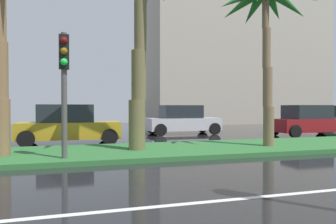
# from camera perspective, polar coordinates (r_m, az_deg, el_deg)

# --- Properties ---
(palm_tree_mid_right) EXTENTS (3.72, 3.77, 6.47)m
(palm_tree_mid_right) POSITION_cam_1_polar(r_m,az_deg,el_deg) (13.43, 16.82, 17.37)
(palm_tree_mid_right) COLOR brown
(palm_tree_mid_right) RESTS_ON median_strip
(traffic_signal_median_right) EXTENTS (0.28, 0.43, 3.57)m
(traffic_signal_median_right) POSITION_cam_1_polar(r_m,az_deg,el_deg) (9.75, -17.74, 6.73)
(traffic_signal_median_right) COLOR #4C4C47
(traffic_signal_median_right) RESTS_ON median_strip
(car_in_traffic_second) EXTENTS (4.30, 2.02, 1.72)m
(car_in_traffic_second) POSITION_cam_1_polar(r_m,az_deg,el_deg) (14.88, -17.11, -2.19)
(car_in_traffic_second) COLOR #B28C1E
(car_in_traffic_second) RESTS_ON ground_plane
(car_in_traffic_third) EXTENTS (4.30, 2.02, 1.72)m
(car_in_traffic_third) POSITION_cam_1_polar(r_m,az_deg,el_deg) (19.42, 2.52, -1.45)
(car_in_traffic_third) COLOR silver
(car_in_traffic_third) RESTS_ON ground_plane
(car_in_traffic_fourth) EXTENTS (4.30, 2.02, 1.72)m
(car_in_traffic_fourth) POSITION_cam_1_polar(r_m,az_deg,el_deg) (19.94, 23.36, -1.46)
(car_in_traffic_fourth) COLOR maroon
(car_in_traffic_fourth) RESTS_ON ground_plane
(building_far_right) EXTENTS (18.37, 11.15, 14.06)m
(building_far_right) POSITION_cam_1_polar(r_m,az_deg,el_deg) (36.80, 10.20, 9.31)
(building_far_right) COLOR #A89E8E
(building_far_right) RESTS_ON ground_plane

